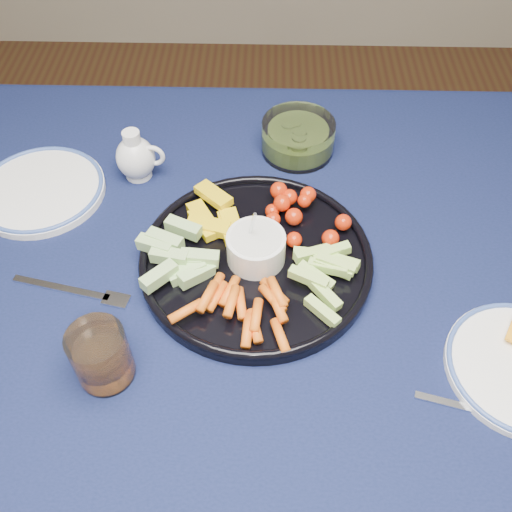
{
  "coord_description": "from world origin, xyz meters",
  "views": [
    {
      "loc": [
        0.13,
        -0.48,
        1.42
      ],
      "look_at": [
        0.11,
        0.07,
        0.77
      ],
      "focal_mm": 40.0,
      "sensor_mm": 36.0,
      "label": 1
    }
  ],
  "objects_px": {
    "pickle_bowl": "(298,138)",
    "side_plate_extra": "(41,190)",
    "crudite_platter": "(254,256)",
    "creamer_pitcher": "(136,157)",
    "dining_table": "(184,332)",
    "juice_tumbler": "(102,358)"
  },
  "relations": [
    {
      "from": "pickle_bowl",
      "to": "side_plate_extra",
      "type": "bearing_deg",
      "value": -164.11
    },
    {
      "from": "crudite_platter",
      "to": "creamer_pitcher",
      "type": "distance_m",
      "value": 0.29
    },
    {
      "from": "dining_table",
      "to": "juice_tumbler",
      "type": "distance_m",
      "value": 0.19
    },
    {
      "from": "creamer_pitcher",
      "to": "pickle_bowl",
      "type": "height_order",
      "value": "creamer_pitcher"
    },
    {
      "from": "crudite_platter",
      "to": "pickle_bowl",
      "type": "distance_m",
      "value": 0.28
    },
    {
      "from": "dining_table",
      "to": "crudite_platter",
      "type": "bearing_deg",
      "value": 31.83
    },
    {
      "from": "dining_table",
      "to": "creamer_pitcher",
      "type": "distance_m",
      "value": 0.31
    },
    {
      "from": "crudite_platter",
      "to": "juice_tumbler",
      "type": "bearing_deg",
      "value": -135.22
    },
    {
      "from": "dining_table",
      "to": "side_plate_extra",
      "type": "xyz_separation_m",
      "value": [
        -0.26,
        0.21,
        0.1
      ]
    },
    {
      "from": "dining_table",
      "to": "crudite_platter",
      "type": "distance_m",
      "value": 0.17
    },
    {
      "from": "dining_table",
      "to": "crudite_platter",
      "type": "xyz_separation_m",
      "value": [
        0.11,
        0.07,
        0.11
      ]
    },
    {
      "from": "side_plate_extra",
      "to": "creamer_pitcher",
      "type": "bearing_deg",
      "value": 17.69
    },
    {
      "from": "juice_tumbler",
      "to": "side_plate_extra",
      "type": "height_order",
      "value": "juice_tumbler"
    },
    {
      "from": "crudite_platter",
      "to": "side_plate_extra",
      "type": "distance_m",
      "value": 0.39
    },
    {
      "from": "pickle_bowl",
      "to": "juice_tumbler",
      "type": "bearing_deg",
      "value": -119.51
    },
    {
      "from": "dining_table",
      "to": "juice_tumbler",
      "type": "bearing_deg",
      "value": -123.54
    },
    {
      "from": "side_plate_extra",
      "to": "dining_table",
      "type": "bearing_deg",
      "value": -40.03
    },
    {
      "from": "creamer_pitcher",
      "to": "side_plate_extra",
      "type": "height_order",
      "value": "creamer_pitcher"
    },
    {
      "from": "crudite_platter",
      "to": "dining_table",
      "type": "bearing_deg",
      "value": -148.17
    },
    {
      "from": "crudite_platter",
      "to": "creamer_pitcher",
      "type": "bearing_deg",
      "value": 136.27
    },
    {
      "from": "pickle_bowl",
      "to": "dining_table",
      "type": "bearing_deg",
      "value": -118.01
    },
    {
      "from": "juice_tumbler",
      "to": "pickle_bowl",
      "type": "bearing_deg",
      "value": 60.49
    }
  ]
}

